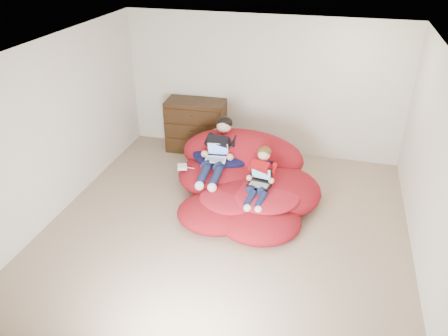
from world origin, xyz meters
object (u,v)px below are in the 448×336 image
(laptop_black, at_px, (260,180))
(older_boy, at_px, (219,149))
(younger_boy, at_px, (261,175))
(laptop_white, at_px, (217,155))
(beanbag_pile, at_px, (244,181))
(dresser, at_px, (196,126))

(laptop_black, bearing_deg, older_boy, 143.95)
(younger_boy, xyz_separation_m, laptop_black, (-0.00, -0.05, -0.05))
(laptop_white, bearing_deg, older_boy, 90.00)
(laptop_white, bearing_deg, younger_boy, -27.13)
(younger_boy, bearing_deg, laptop_black, -90.00)
(older_boy, relative_size, laptop_black, 3.64)
(beanbag_pile, xyz_separation_m, younger_boy, (0.31, -0.34, 0.34))
(dresser, bearing_deg, laptop_white, -59.76)
(beanbag_pile, relative_size, younger_boy, 2.62)
(laptop_white, bearing_deg, dresser, 120.24)
(younger_boy, distance_m, laptop_white, 0.87)
(beanbag_pile, bearing_deg, dresser, 131.78)
(beanbag_pile, distance_m, younger_boy, 0.57)
(dresser, distance_m, laptop_white, 1.55)
(dresser, height_order, younger_boy, dresser)
(laptop_black, bearing_deg, beanbag_pile, 128.77)
(beanbag_pile, relative_size, laptop_black, 6.84)
(dresser, relative_size, older_boy, 0.87)
(laptop_white, bearing_deg, laptop_black, -29.78)
(dresser, xyz_separation_m, older_boy, (0.78, -1.21, 0.20))
(laptop_black, bearing_deg, younger_boy, 90.00)
(dresser, height_order, laptop_white, dresser)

